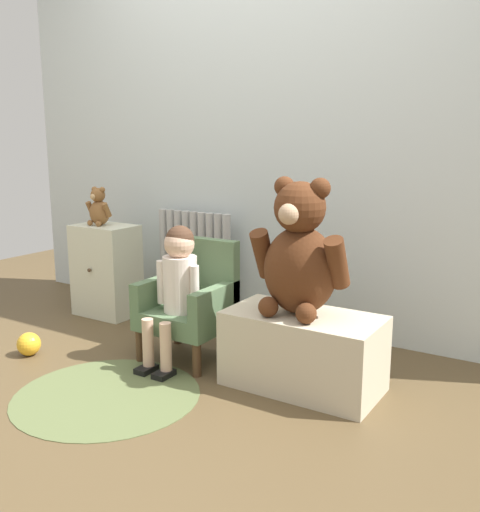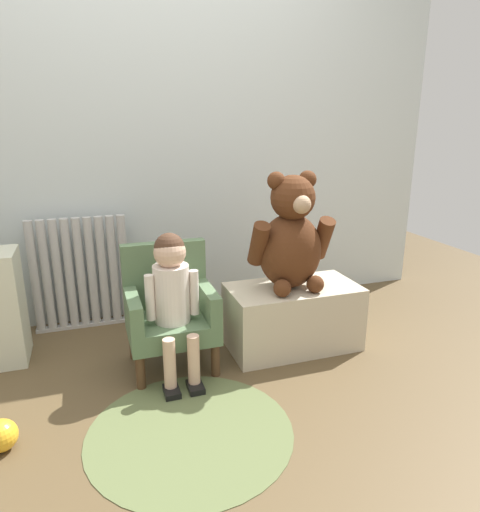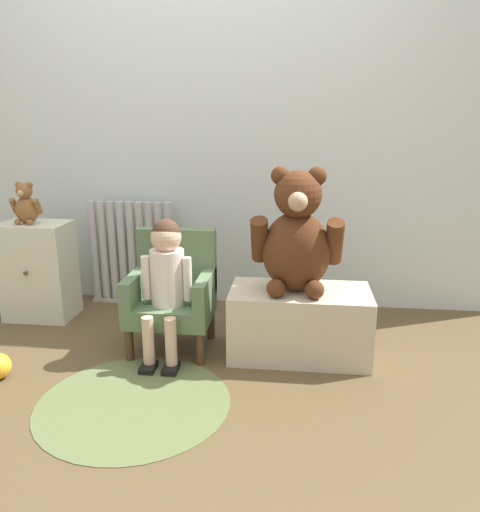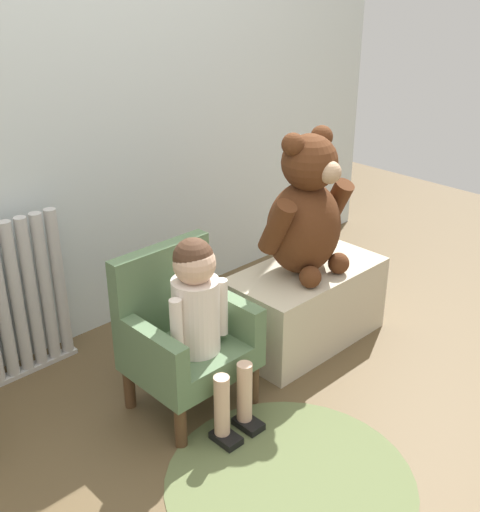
{
  "view_description": "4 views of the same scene",
  "coord_description": "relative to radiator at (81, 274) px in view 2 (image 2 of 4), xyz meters",
  "views": [
    {
      "loc": [
        1.67,
        -1.74,
        1.12
      ],
      "look_at": [
        0.27,
        0.5,
        0.57
      ],
      "focal_mm": 40.0,
      "sensor_mm": 36.0,
      "label": 1
    },
    {
      "loc": [
        -0.38,
        -1.59,
        1.19
      ],
      "look_at": [
        0.33,
        0.5,
        0.54
      ],
      "focal_mm": 32.0,
      "sensor_mm": 36.0,
      "label": 2
    },
    {
      "loc": [
        0.6,
        -1.87,
        1.17
      ],
      "look_at": [
        0.31,
        0.55,
        0.49
      ],
      "focal_mm": 35.0,
      "sensor_mm": 36.0,
      "label": 3
    },
    {
      "loc": [
        -1.29,
        -1.09,
        1.55
      ],
      "look_at": [
        0.3,
        0.56,
        0.48
      ],
      "focal_mm": 45.0,
      "sensor_mm": 36.0,
      "label": 4
    }
  ],
  "objects": [
    {
      "name": "floor_rug",
      "position": [
        0.38,
        -1.17,
        -0.33
      ],
      "size": [
        0.82,
        0.82,
        0.01
      ],
      "primitive_type": "cylinder",
      "color": "#5A663C",
      "rests_on": "ground_plane"
    },
    {
      "name": "back_wall",
      "position": [
        0.45,
        0.12,
        0.87
      ],
      "size": [
        3.8,
        0.05,
        2.4
      ],
      "primitive_type": "cube",
      "color": "silver",
      "rests_on": "ground_plane"
    },
    {
      "name": "toy_ball",
      "position": [
        -0.31,
        -1.04,
        -0.27
      ],
      "size": [
        0.12,
        0.12,
        0.12
      ],
      "primitive_type": "sphere",
      "color": "gold",
      "rests_on": "ground_plane"
    },
    {
      "name": "child_armchair",
      "position": [
        0.41,
        -0.59,
        -0.04
      ],
      "size": [
        0.42,
        0.37,
        0.61
      ],
      "color": "#55714C",
      "rests_on": "ground_plane"
    },
    {
      "name": "ground_plane",
      "position": [
        0.45,
        -1.1,
        -0.33
      ],
      "size": [
        6.0,
        6.0,
        0.0
      ],
      "primitive_type": "plane",
      "color": "brown"
    },
    {
      "name": "child_figure",
      "position": [
        0.41,
        -0.69,
        0.12
      ],
      "size": [
        0.25,
        0.35,
        0.7
      ],
      "color": "silver",
      "rests_on": "ground_plane"
    },
    {
      "name": "large_teddy_bear",
      "position": [
        1.05,
        -0.63,
        0.28
      ],
      "size": [
        0.44,
        0.31,
        0.61
      ],
      "color": "#4F2914",
      "rests_on": "low_bench"
    },
    {
      "name": "radiator",
      "position": [
        0.0,
        0.0,
        0.0
      ],
      "size": [
        0.56,
        0.05,
        0.67
      ],
      "color": "#B8B5B2",
      "rests_on": "ground_plane"
    },
    {
      "name": "low_bench",
      "position": [
        1.07,
        -0.63,
        -0.16
      ],
      "size": [
        0.7,
        0.37,
        0.35
      ],
      "primitive_type": "cube",
      "color": "beige",
      "rests_on": "ground_plane"
    }
  ]
}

